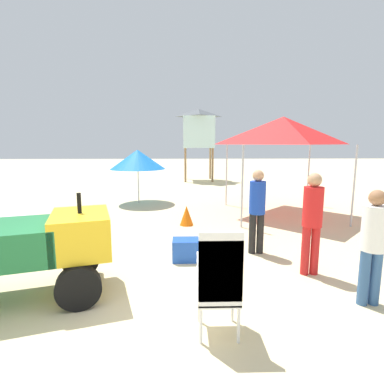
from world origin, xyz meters
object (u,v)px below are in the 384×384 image
Objects in this scene: surfboard_pile at (20,226)px; popup_canopy at (283,131)px; stacked_plastic_chairs at (219,276)px; lifeguard_tower at (198,128)px; utility_cart at (20,246)px; lifeguard_near_right at (257,206)px; lifeguard_near_center at (312,217)px; lifeguard_near_left at (373,240)px; beach_umbrella_left at (138,159)px; cooler_box at (186,250)px; traffic_cone_near at (187,215)px.

surfboard_pile is 0.89× the size of popup_canopy.
lifeguard_tower reaches higher than stacked_plastic_chairs.
utility_cart is 1.64× the size of lifeguard_near_right.
popup_canopy is at bearing 78.87° from lifeguard_near_center.
stacked_plastic_chairs is at bearing -162.79° from lifeguard_near_left.
stacked_plastic_chairs is 15.18m from lifeguard_tower.
beach_umbrella_left reaches higher than stacked_plastic_chairs.
utility_cart is 2.78m from cooler_box.
popup_canopy is at bearing 16.31° from surfboard_pile.
surfboard_pile is at bearing -168.50° from traffic_cone_near.
lifeguard_near_left reaches higher than cooler_box.
stacked_plastic_chairs is at bearing -42.80° from surfboard_pile.
cooler_box is (4.01, -1.70, -0.03)m from surfboard_pile.
stacked_plastic_chairs is 2.43m from cooler_box.
popup_canopy is at bearing 44.06° from utility_cart.
lifeguard_near_right is (-1.09, 2.02, 0.06)m from lifeguard_near_left.
traffic_cone_near is at bearing 11.50° from surfboard_pile.
stacked_plastic_chairs is 4.90m from traffic_cone_near.
cooler_box is at bearing -166.43° from lifeguard_near_right.
lifeguard_near_right is 6.23m from beach_umbrella_left.
popup_canopy is (0.46, 5.42, 1.67)m from lifeguard_near_left.
popup_canopy reaches higher than cooler_box.
utility_cart is at bearing -149.20° from cooler_box.
lifeguard_near_left is at bearing -60.06° from beach_umbrella_left.
traffic_cone_near is (1.76, -3.16, -1.36)m from beach_umbrella_left.
lifeguard_near_center is at bearing -56.66° from lifeguard_near_right.
surfboard_pile is at bearing 157.06° from cooler_box.
lifeguard_tower is at bearing 69.82° from beach_umbrella_left.
lifeguard_tower is at bearing 66.13° from surfboard_pile.
lifeguard_near_center reaches higher than surfboard_pile.
beach_umbrella_left is at bearing -110.18° from lifeguard_tower.
traffic_cone_near reaches higher than surfboard_pile.
beach_umbrella_left is at bearing 121.02° from lifeguard_near_center.
lifeguard_tower reaches higher than lifeguard_near_center.
lifeguard_tower is 7.83× the size of traffic_cone_near.
stacked_plastic_chairs reaches higher than cooler_box.
beach_umbrella_left is (-3.15, 5.34, 0.65)m from lifeguard_near_right.
popup_canopy is at bearing 85.19° from lifeguard_near_left.
stacked_plastic_chairs is 0.74× the size of lifeguard_near_center.
lifeguard_near_right reaches higher than cooler_box.
utility_cart is 4.86m from lifeguard_near_left.
lifeguard_near_center is 3.24× the size of traffic_cone_near.
lifeguard_near_center is (1.74, 1.66, 0.26)m from stacked_plastic_chairs.
lifeguard_tower reaches higher than utility_cart.
lifeguard_tower is (3.17, 14.04, 2.29)m from utility_cart.
surfboard_pile is 4.79m from beach_umbrella_left.
utility_cart is 0.93× the size of popup_canopy.
beach_umbrella_left is at bearing 104.56° from stacked_plastic_chairs.
utility_cart is 4.49m from lifeguard_near_center.
popup_canopy reaches higher than surfboard_pile.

